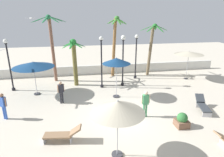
# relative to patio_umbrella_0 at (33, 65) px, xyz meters

# --- Properties ---
(ground_plane) EXTENTS (56.00, 56.00, 0.00)m
(ground_plane) POSITION_rel_patio_umbrella_0_xyz_m (5.82, -4.45, -2.43)
(ground_plane) COLOR beige
(boundary_wall) EXTENTS (25.20, 0.30, 0.94)m
(boundary_wall) POSITION_rel_patio_umbrella_0_xyz_m (5.82, 4.67, -1.96)
(boundary_wall) COLOR silver
(boundary_wall) RESTS_ON ground_plane
(patio_umbrella_0) EXTENTS (3.09, 3.09, 2.69)m
(patio_umbrella_0) POSITION_rel_patio_umbrella_0_xyz_m (0.00, 0.00, 0.00)
(patio_umbrella_0) COLOR #333338
(patio_umbrella_0) RESTS_ON ground_plane
(patio_umbrella_1) EXTENTS (2.07, 2.07, 3.10)m
(patio_umbrella_1) POSITION_rel_patio_umbrella_0_xyz_m (6.09, -1.57, 0.38)
(patio_umbrella_1) COLOR #333338
(patio_umbrella_1) RESTS_ON ground_plane
(patio_umbrella_2) EXTENTS (2.69, 2.69, 2.77)m
(patio_umbrella_2) POSITION_rel_patio_umbrella_0_xyz_m (13.63, 1.49, 0.13)
(patio_umbrella_2) COLOR #333338
(patio_umbrella_2) RESTS_ON ground_plane
(patio_umbrella_3) EXTENTS (2.33, 2.33, 2.75)m
(patio_umbrella_3) POSITION_rel_patio_umbrella_0_xyz_m (4.89, -7.98, -0.00)
(patio_umbrella_3) COLOR #333338
(patio_umbrella_3) RESTS_ON ground_plane
(palm_tree_0) EXTENTS (2.06, 2.05, 5.88)m
(palm_tree_0) POSITION_rel_patio_umbrella_0_xyz_m (6.98, 3.82, 1.19)
(palm_tree_0) COLOR brown
(palm_tree_0) RESTS_ON ground_plane
(palm_tree_1) EXTENTS (2.02, 2.09, 4.10)m
(palm_tree_1) POSITION_rel_patio_umbrella_0_xyz_m (3.04, 1.60, 0.15)
(palm_tree_1) COLOR brown
(palm_tree_1) RESTS_ON ground_plane
(palm_tree_2) EXTENTS (2.80, 2.80, 5.17)m
(palm_tree_2) POSITION_rel_patio_umbrella_0_xyz_m (10.64, 3.43, 0.78)
(palm_tree_2) COLOR brown
(palm_tree_2) RESTS_ON ground_plane
(palm_tree_3) EXTENTS (2.96, 3.00, 6.01)m
(palm_tree_3) POSITION_rel_patio_umbrella_0_xyz_m (1.10, 3.13, 1.37)
(palm_tree_3) COLOR brown
(palm_tree_3) RESTS_ON ground_plane
(lamp_post_0) EXTENTS (0.33, 0.33, 4.36)m
(lamp_post_0) POSITION_rel_patio_umbrella_0_xyz_m (5.27, 0.66, 0.08)
(lamp_post_0) COLOR black
(lamp_post_0) RESTS_ON ground_plane
(lamp_post_1) EXTENTS (0.35, 0.35, 4.25)m
(lamp_post_1) POSITION_rel_patio_umbrella_0_xyz_m (8.81, 2.57, 0.09)
(lamp_post_1) COLOR black
(lamp_post_1) RESTS_ON ground_plane
(lamp_post_2) EXTENTS (0.40, 0.40, 4.40)m
(lamp_post_2) POSITION_rel_patio_umbrella_0_xyz_m (7.13, 0.83, 0.41)
(lamp_post_2) COLOR black
(lamp_post_2) RESTS_ON ground_plane
(lamp_post_3) EXTENTS (0.35, 0.35, 4.25)m
(lamp_post_3) POSITION_rel_patio_umbrella_0_xyz_m (-2.08, 1.20, 0.11)
(lamp_post_3) COLOR black
(lamp_post_3) RESTS_ON ground_plane
(lounge_chair_0) EXTENTS (1.93, 0.79, 0.84)m
(lounge_chair_0) POSITION_rel_patio_umbrella_0_xyz_m (2.41, -6.50, -2.03)
(lounge_chair_0) COLOR #B7B7BC
(lounge_chair_0) RESTS_ON ground_plane
(lounge_chair_1) EXTENTS (1.03, 1.95, 0.84)m
(lounge_chair_1) POSITION_rel_patio_umbrella_0_xyz_m (11.28, -4.72, -2.03)
(lounge_chair_1) COLOR #B7B7BC
(lounge_chair_1) RESTS_ON ground_plane
(guest_0) EXTENTS (0.46, 0.41, 1.63)m
(guest_0) POSITION_rel_patio_umbrella_0_xyz_m (2.05, -1.96, -1.44)
(guest_0) COLOR #26262D
(guest_0) RESTS_ON ground_plane
(guest_1) EXTENTS (0.47, 0.40, 1.68)m
(guest_1) POSITION_rel_patio_umbrella_0_xyz_m (-1.18, -3.66, -1.41)
(guest_1) COLOR #3359B2
(guest_1) RESTS_ON ground_plane
(guest_2) EXTENTS (0.56, 0.24, 1.71)m
(guest_2) POSITION_rel_patio_umbrella_0_xyz_m (7.26, -4.84, -1.39)
(guest_2) COLOR #3F8C59
(guest_2) RESTS_ON ground_plane
(seagull_1) EXTENTS (0.78, 0.88, 0.14)m
(seagull_1) POSITION_rel_patio_umbrella_0_xyz_m (-0.82, 5.06, 3.24)
(seagull_1) COLOR white
(planter) EXTENTS (0.70, 0.70, 0.85)m
(planter) POSITION_rel_patio_umbrella_0_xyz_m (8.96, -6.28, -2.04)
(planter) COLOR brown
(planter) RESTS_ON ground_plane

